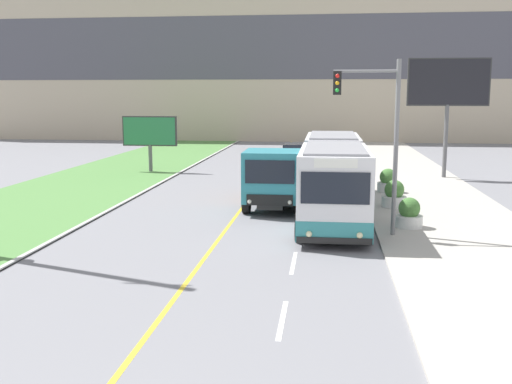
% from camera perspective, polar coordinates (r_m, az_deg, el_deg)
% --- Properties ---
extents(apartment_block_background, '(80.00, 8.04, 18.49)m').
position_cam_1_polar(apartment_block_background, '(67.13, 3.66, 12.95)').
color(apartment_block_background, '#BCAD93').
rests_on(apartment_block_background, ground_plane).
extents(city_bus, '(2.61, 12.80, 3.11)m').
position_cam_1_polar(city_bus, '(25.25, 7.34, 1.49)').
color(city_bus, silver).
rests_on(city_bus, ground_plane).
extents(dump_truck, '(2.45, 6.36, 2.64)m').
position_cam_1_polar(dump_truck, '(25.96, 1.73, 1.24)').
color(dump_truck, black).
rests_on(dump_truck, ground_plane).
extents(car_distant, '(1.80, 4.30, 1.45)m').
position_cam_1_polar(car_distant, '(43.34, 3.67, 3.61)').
color(car_distant, silver).
rests_on(car_distant, ground_plane).
extents(traffic_light_mast, '(2.28, 0.32, 6.16)m').
position_cam_1_polar(traffic_light_mast, '(21.15, 11.56, 6.20)').
color(traffic_light_mast, slate).
rests_on(traffic_light_mast, ground_plane).
extents(billboard_large, '(4.70, 0.24, 7.05)m').
position_cam_1_polar(billboard_large, '(37.09, 17.84, 9.50)').
color(billboard_large, '#59595B').
rests_on(billboard_large, ground_plane).
extents(billboard_small, '(3.53, 0.24, 3.59)m').
position_cam_1_polar(billboard_small, '(39.10, -10.09, 5.57)').
color(billboard_small, '#59595B').
rests_on(billboard_small, ground_plane).
extents(planter_round_near, '(1.00, 1.00, 1.12)m').
position_cam_1_polar(planter_round_near, '(22.99, 14.37, -2.06)').
color(planter_round_near, silver).
rests_on(planter_round_near, sidewalk_right).
extents(planter_round_second, '(1.07, 1.07, 1.19)m').
position_cam_1_polar(planter_round_second, '(26.94, 13.02, -0.29)').
color(planter_round_second, silver).
rests_on(planter_round_second, sidewalk_right).
extents(planter_round_third, '(1.05, 1.05, 1.19)m').
position_cam_1_polar(planter_round_third, '(30.95, 12.45, 0.96)').
color(planter_round_third, silver).
rests_on(planter_round_third, sidewalk_right).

